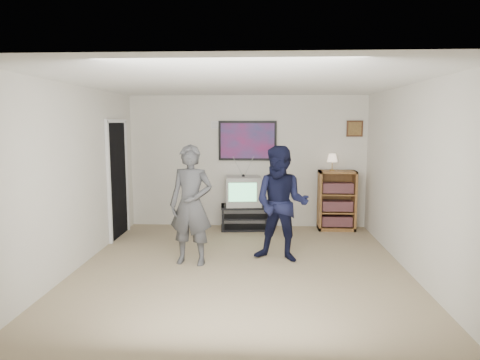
# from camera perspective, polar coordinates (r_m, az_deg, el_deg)

# --- Properties ---
(room_shell) EXTENTS (4.51, 5.00, 2.51)m
(room_shell) POSITION_cam_1_polar(r_m,az_deg,el_deg) (6.04, 0.31, 0.60)
(room_shell) COLOR #786C4C
(room_shell) RESTS_ON ground
(media_stand) EXTENTS (0.95, 0.59, 0.45)m
(media_stand) POSITION_cam_1_polar(r_m,az_deg,el_deg) (8.07, 0.72, -4.97)
(media_stand) COLOR black
(media_stand) RESTS_ON room_shell
(crt_television) EXTENTS (0.70, 0.61, 0.54)m
(crt_television) POSITION_cam_1_polar(r_m,az_deg,el_deg) (7.98, 0.44, -1.46)
(crt_television) COLOR #999994
(crt_television) RESTS_ON media_stand
(bookshelf) EXTENTS (0.68, 0.39, 1.11)m
(bookshelf) POSITION_cam_1_polar(r_m,az_deg,el_deg) (8.17, 12.76, -2.66)
(bookshelf) COLOR brown
(bookshelf) RESTS_ON room_shell
(table_lamp) EXTENTS (0.19, 0.19, 0.31)m
(table_lamp) POSITION_cam_1_polar(r_m,az_deg,el_deg) (8.09, 12.19, 2.33)
(table_lamp) COLOR beige
(table_lamp) RESTS_ON bookshelf
(person_tall) EXTENTS (0.67, 0.50, 1.69)m
(person_tall) POSITION_cam_1_polar(r_m,az_deg,el_deg) (6.04, -6.53, -3.32)
(person_tall) COLOR #3C3D40
(person_tall) RESTS_ON room_shell
(person_short) EXTENTS (0.95, 0.83, 1.67)m
(person_short) POSITION_cam_1_polar(r_m,az_deg,el_deg) (6.17, 5.53, -3.20)
(person_short) COLOR black
(person_short) RESTS_ON room_shell
(controller_left) EXTENTS (0.07, 0.12, 0.03)m
(controller_left) POSITION_cam_1_polar(r_m,az_deg,el_deg) (6.13, -6.00, 0.89)
(controller_left) COLOR white
(controller_left) RESTS_ON person_tall
(controller_right) EXTENTS (0.05, 0.13, 0.04)m
(controller_right) POSITION_cam_1_polar(r_m,az_deg,el_deg) (6.39, 5.19, -1.61)
(controller_right) COLOR white
(controller_right) RESTS_ON person_short
(poster) EXTENTS (1.10, 0.03, 0.75)m
(poster) POSITION_cam_1_polar(r_m,az_deg,el_deg) (8.12, 1.01, 5.25)
(poster) COLOR black
(poster) RESTS_ON room_shell
(air_vent) EXTENTS (0.28, 0.02, 0.14)m
(air_vent) POSITION_cam_1_polar(r_m,az_deg,el_deg) (8.16, -2.88, 7.36)
(air_vent) COLOR white
(air_vent) RESTS_ON room_shell
(small_picture) EXTENTS (0.30, 0.03, 0.30)m
(small_picture) POSITION_cam_1_polar(r_m,az_deg,el_deg) (8.30, 15.04, 6.63)
(small_picture) COLOR #351C10
(small_picture) RESTS_ON room_shell
(doorway) EXTENTS (0.03, 0.85, 2.00)m
(doorway) POSITION_cam_1_polar(r_m,az_deg,el_deg) (7.72, -16.05, -0.01)
(doorway) COLOR black
(doorway) RESTS_ON room_shell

